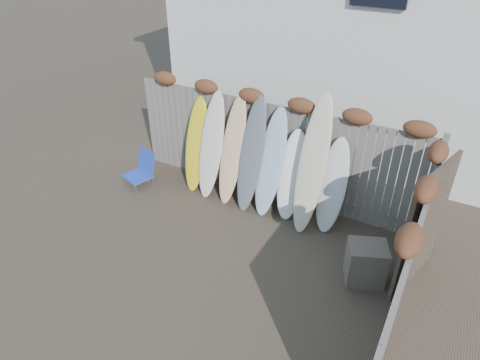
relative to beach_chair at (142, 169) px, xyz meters
The scene contains 15 objects.
ground 2.99m from the beach_chair, 30.27° to the right, with size 80.00×80.00×0.00m, color #493A2D.
back_fence 2.90m from the beach_chair, 18.86° to the left, with size 6.05×0.28×2.24m.
right_fence 5.75m from the beach_chair, 12.62° to the right, with size 0.28×4.40×2.24m.
house 6.53m from the beach_chair, 58.50° to the left, with size 8.50×5.50×6.33m.
beach_chair is the anchor object (origin of this frame).
wooden_crate 5.00m from the beach_chair, ahead, with size 0.59×0.49×0.69m, color brown.
lattice_panel 5.67m from the beach_chair, ahead, with size 0.06×1.38×2.07m, color #3E3126.
surfboard_0 1.36m from the beach_chair, 24.82° to the left, with size 0.47×0.07×1.99m, color gold.
surfboard_1 1.72m from the beach_chair, 17.79° to the left, with size 0.50×0.07×2.19m, color beige.
surfboard_2 2.15m from the beach_chair, 13.63° to the left, with size 0.47×0.07×2.22m, color #EEC18D.
surfboard_3 2.55m from the beach_chair, 10.72° to the left, with size 0.47×0.07×2.28m, color #575B61.
surfboard_4 2.92m from the beach_chair, ahead, with size 0.51×0.07×2.13m, color #97BBD5.
surfboard_5 3.29m from the beach_chair, ahead, with size 0.51×0.07×1.76m, color white.
surfboard_6 3.75m from the beach_chair, ahead, with size 0.50×0.07×2.57m, color beige.
surfboard_7 4.07m from the beach_chair, ahead, with size 0.50×0.07×1.79m, color silver.
Camera 1 is at (3.08, -4.37, 5.01)m, focal length 32.00 mm.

